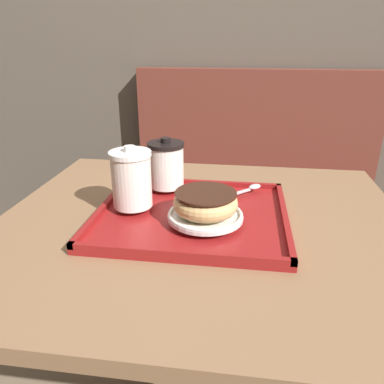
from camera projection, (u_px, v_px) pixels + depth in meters
The scene contains 9 objects.
wall_behind at pixel (231, 20), 1.66m from camera, with size 8.00×0.05×2.40m.
booth_bench at pixel (251, 223), 1.77m from camera, with size 1.10×0.44×1.00m.
cafe_table at pixel (200, 288), 0.89m from camera, with size 0.91×0.80×0.75m.
serving_tray at pixel (192, 215), 0.83m from camera, with size 0.41×0.37×0.02m.
coffee_cup_front at pixel (132, 179), 0.82m from camera, with size 0.09×0.09×0.14m.
coffee_cup_rear at pixel (166, 164), 0.93m from camera, with size 0.09×0.09×0.13m.
plate_with_chocolate_donut at pixel (205, 215), 0.78m from camera, with size 0.16×0.16×0.01m.
donut_chocolate_glazed at pixel (206, 202), 0.77m from camera, with size 0.13×0.13×0.04m.
spoon at pixel (249, 189), 0.92m from camera, with size 0.11×0.10×0.01m.
Camera 1 is at (0.08, -0.73, 1.13)m, focal length 35.00 mm.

